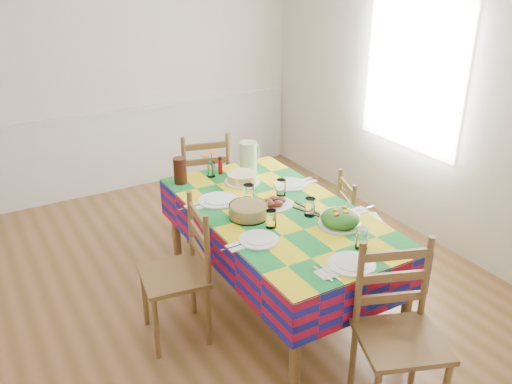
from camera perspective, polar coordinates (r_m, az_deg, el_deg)
room at (r=3.72m, az=-5.54°, el=5.63°), size 4.58×5.08×2.78m
wainscot at (r=6.22m, az=-15.04°, el=4.35°), size 4.41×0.06×0.92m
window_right at (r=5.19m, az=16.19°, el=11.97°), size 0.00×1.40×1.40m
dining_table at (r=4.01m, az=2.33°, el=-3.08°), size 1.08×2.00×0.78m
setting_near_head at (r=3.42m, az=10.33°, el=-6.50°), size 0.47×0.32×0.14m
setting_left_near at (r=3.62m, az=0.70°, el=-4.24°), size 0.49×0.29×0.13m
setting_left_far at (r=4.09m, az=-2.92°, el=-0.65°), size 0.55×0.33×0.15m
setting_right_near at (r=3.91m, az=7.78°, el=-2.13°), size 0.53×0.31×0.14m
setting_right_far at (r=4.32m, az=3.39°, el=0.71°), size 0.51×0.29×0.13m
meat_platter at (r=4.02m, az=1.90°, el=-1.22°), size 0.32×0.23×0.06m
salad_platter at (r=3.79m, az=8.84°, el=-2.84°), size 0.30×0.30×0.13m
pasta_bowl at (r=3.85m, az=-0.80°, el=-2.00°), size 0.28×0.28×0.10m
cake at (r=4.42m, az=-1.45°, el=1.47°), size 0.29×0.29×0.08m
serving_utensils at (r=3.99m, az=5.16°, el=-1.82°), size 0.14×0.31×0.01m
flower_vase at (r=4.53m, az=-4.78°, el=2.80°), size 0.15×0.12×0.24m
hot_sauce at (r=4.58m, az=-3.78°, el=2.82°), size 0.04×0.04×0.15m
green_pitcher at (r=4.63m, az=-0.82°, el=3.77°), size 0.15×0.15×0.25m
tea_pitcher at (r=4.43m, az=-8.00°, el=2.25°), size 0.11×0.11×0.22m
name_card at (r=3.28m, az=11.45°, el=-8.46°), size 0.09×0.03×0.02m
chair_near at (r=3.30m, az=14.73°, el=-14.33°), size 0.60×0.59×1.06m
chair_far at (r=5.08m, az=-5.45°, el=0.81°), size 0.56×0.54×1.04m
chair_left at (r=3.79m, az=-8.00°, el=-8.52°), size 0.49×0.50×1.01m
chair_right at (r=4.57m, az=10.72°, el=-3.47°), size 0.48×0.49×0.88m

